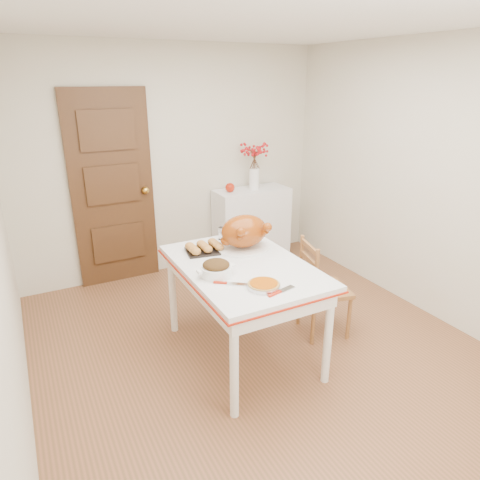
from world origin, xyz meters
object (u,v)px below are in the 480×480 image
kitchen_table (243,310)px  pumpkin_pie (264,284)px  turkey_platter (244,233)px  sideboard (252,225)px  chair_oak (325,287)px

kitchen_table → pumpkin_pie: bearing=-98.5°
pumpkin_pie → kitchen_table: bearing=81.5°
kitchen_table → pumpkin_pie: size_ratio=5.95×
pumpkin_pie → turkey_platter: bearing=72.6°
sideboard → chair_oak: (-0.24, -1.74, -0.01)m
kitchen_table → turkey_platter: turkey_platter is taller
turkey_platter → kitchen_table: bearing=-113.8°
sideboard → kitchen_table: sideboard is taller
kitchen_table → chair_oak: 0.79m
chair_oak → kitchen_table: bearing=101.2°
sideboard → pumpkin_pie: 2.41m
turkey_platter → chair_oak: bearing=-19.0°
kitchen_table → turkey_platter: size_ratio=2.96×
sideboard → turkey_platter: (-0.88, -1.44, 0.50)m
turkey_platter → sideboard: bearing=64.6°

